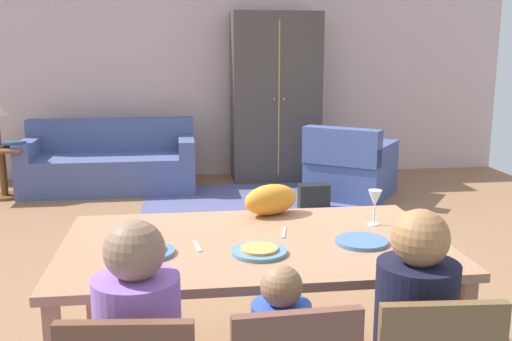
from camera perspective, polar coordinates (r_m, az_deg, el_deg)
The scene contains 20 objects.
ground_plane at distance 4.91m, azimuth 0.20°, elevation -8.10°, with size 7.49×6.21×0.02m, color #8E6443.
back_wall at distance 7.76m, azimuth -2.94°, elevation 9.54°, with size 7.49×0.10×2.70m, color beige.
dining_table at distance 2.85m, azimuth -0.18°, elevation -8.10°, with size 1.82×1.08×0.76m.
plate_near_man at distance 2.69m, azimuth -10.59°, elevation -7.84°, with size 0.25×0.25×0.02m, color #4D75A7.
pizza_near_man at distance 2.69m, azimuth -10.60°, elevation -7.54°, with size 0.17×0.17×0.01m, color gold.
plate_near_child at distance 2.65m, azimuth 0.31°, elevation -7.94°, with size 0.25×0.25×0.02m, color #5586A4.
pizza_near_child at distance 2.65m, azimuth 0.31°, elevation -7.63°, with size 0.17×0.17×0.01m, color gold.
plate_near_woman at distance 2.83m, azimuth 10.25°, elevation -6.82°, with size 0.25×0.25×0.02m, color #4C73A6.
wine_glass at distance 3.10m, azimuth 11.51°, elevation -2.85°, with size 0.07×0.07×0.19m.
fork at distance 2.76m, azimuth -5.74°, elevation -7.35°, with size 0.02×0.15×0.01m, color silver.
knife at distance 2.94m, azimuth 2.76°, elevation -6.06°, with size 0.01×0.17×0.01m, color silver.
cat at distance 3.24m, azimuth 1.47°, elevation -2.86°, with size 0.32×0.16×0.17m, color orange.
area_rug at distance 6.42m, azimuth 0.60°, elevation -3.11°, with size 2.60×1.80×0.01m, color #535686.
couch at distance 7.18m, azimuth -14.02°, elevation 0.57°, with size 1.99×0.86×0.82m.
armchair at distance 6.72m, azimuth 9.13°, elevation 0.16°, with size 1.19×1.20×0.82m.
armoire at distance 7.46m, azimuth 1.88°, elevation 7.14°, with size 1.10×0.59×2.10m.
side_table at distance 7.15m, azimuth -23.50°, elevation 0.50°, with size 0.56×0.56×0.58m.
book_lower at distance 7.12m, azimuth -22.35°, elevation 2.33°, with size 0.22×0.16×0.03m, color #A52B37.
book_upper at distance 7.06m, azimuth -22.52°, elevation 2.47°, with size 0.22×0.16×0.03m, color #285677.
handbag at distance 6.20m, azimuth 5.66°, elevation -2.53°, with size 0.32×0.16×0.26m, color black.
Camera 1 is at (-0.61, -4.06, 1.67)m, focal length 41.02 mm.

